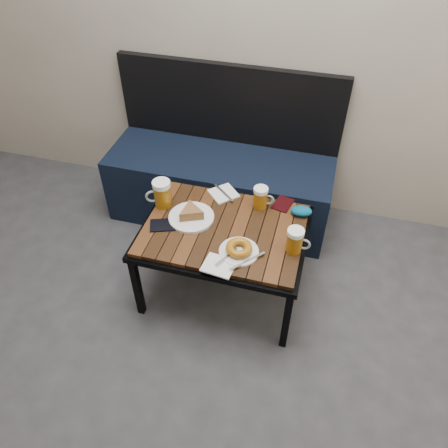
% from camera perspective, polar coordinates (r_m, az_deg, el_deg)
% --- Properties ---
extents(bench, '(1.40, 0.50, 0.95)m').
position_cam_1_polar(bench, '(2.84, -0.43, 5.82)').
color(bench, black).
rests_on(bench, ground).
extents(cafe_table, '(0.84, 0.62, 0.47)m').
position_cam_1_polar(cafe_table, '(2.23, 0.00, -1.35)').
color(cafe_table, black).
rests_on(cafe_table, ground).
extents(beer_mug_left, '(0.15, 0.12, 0.15)m').
position_cam_1_polar(beer_mug_left, '(2.31, -8.14, 3.97)').
color(beer_mug_left, '#91570B').
rests_on(beer_mug_left, cafe_table).
extents(beer_mug_centre, '(0.11, 0.08, 0.12)m').
position_cam_1_polar(beer_mug_centre, '(2.29, 4.84, 3.48)').
color(beer_mug_centre, '#91570B').
rests_on(beer_mug_centre, cafe_table).
extents(beer_mug_right, '(0.12, 0.08, 0.13)m').
position_cam_1_polar(beer_mug_right, '(2.07, 9.29, -2.12)').
color(beer_mug_right, '#91570B').
rests_on(beer_mug_right, cafe_table).
extents(plate_pie, '(0.24, 0.24, 0.07)m').
position_cam_1_polar(plate_pie, '(2.24, -4.31, 1.22)').
color(plate_pie, white).
rests_on(plate_pie, cafe_table).
extents(plate_bagel, '(0.22, 0.23, 0.05)m').
position_cam_1_polar(plate_bagel, '(2.07, 1.96, -3.36)').
color(plate_bagel, white).
rests_on(plate_bagel, cafe_table).
extents(napkin_left, '(0.19, 0.19, 0.01)m').
position_cam_1_polar(napkin_left, '(2.40, -0.06, 4.01)').
color(napkin_left, white).
rests_on(napkin_left, cafe_table).
extents(napkin_right, '(0.16, 0.14, 0.01)m').
position_cam_1_polar(napkin_right, '(2.02, -0.68, -5.47)').
color(napkin_right, white).
rests_on(napkin_right, cafe_table).
extents(passport_navy, '(0.15, 0.13, 0.01)m').
position_cam_1_polar(passport_navy, '(2.23, -7.99, -0.13)').
color(passport_navy, black).
rests_on(passport_navy, cafe_table).
extents(passport_burgundy, '(0.11, 0.14, 0.01)m').
position_cam_1_polar(passport_burgundy, '(2.36, 7.69, 2.61)').
color(passport_burgundy, black).
rests_on(passport_burgundy, cafe_table).
extents(knit_pouch, '(0.12, 0.09, 0.05)m').
position_cam_1_polar(knit_pouch, '(2.30, 10.07, 1.68)').
color(knit_pouch, navy).
rests_on(knit_pouch, cafe_table).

